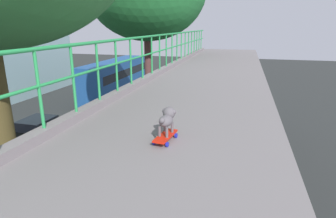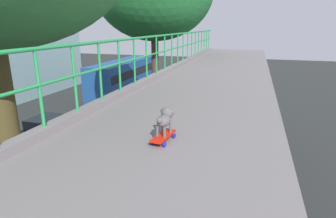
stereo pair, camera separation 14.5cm
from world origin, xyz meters
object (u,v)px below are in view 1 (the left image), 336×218
Objects in this scene: car_grey_fifth at (60,162)px; city_bus at (116,77)px; toy_skateboard at (165,136)px; small_dog at (167,118)px; car_black_sixth at (36,133)px.

city_bus is (-3.79, 14.02, 1.28)m from car_grey_fifth.
toy_skateboard is 1.29× the size of small_dog.
car_grey_fifth is 0.95× the size of car_black_sixth.
car_grey_fifth is 4.15m from car_black_sixth.
car_grey_fifth is 10.66× the size of small_dog.
city_bus is 23.17m from toy_skateboard.
car_black_sixth is 11.18× the size of small_dog.
small_dog reaches higher than car_grey_fifth.
city_bus is at bearing 117.15° from small_dog.
toy_skateboard is at bearing -43.99° from car_grey_fifth.
car_black_sixth is 14.10m from small_dog.
car_grey_fifth is 14.57m from city_bus.
car_grey_fifth is 0.41× the size of city_bus.
toy_skateboard is 0.24m from small_dog.
toy_skateboard is at bearing -62.94° from city_bus.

